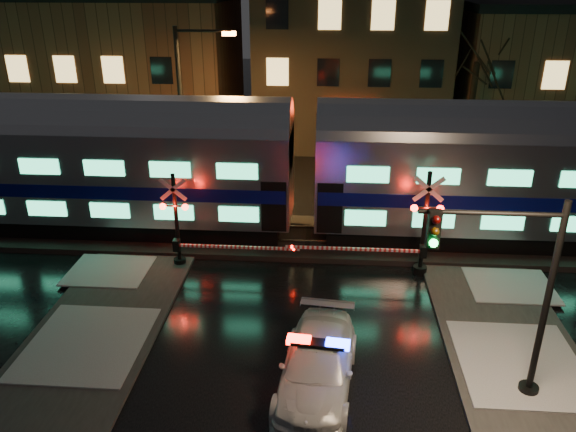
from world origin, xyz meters
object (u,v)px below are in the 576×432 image
Objects in this scene: traffic_light at (512,298)px; streetlight at (187,106)px; crossing_signal_right at (414,234)px; police_car at (318,365)px; crossing_signal_left at (186,230)px.

traffic_light is 17.57m from streetlight.
police_car is at bearing -117.23° from crossing_signal_right.
crossing_signal_left is (-8.61, -0.01, -0.14)m from crossing_signal_right.
crossing_signal_right is (3.39, 6.59, 1.00)m from police_car.
crossing_signal_left is at bearing 134.36° from police_car.
police_car is at bearing -51.60° from crossing_signal_left.
traffic_light is (1.46, -6.53, 1.34)m from crossing_signal_right.
traffic_light is (4.85, 0.06, 2.33)m from police_car.
streetlight is (-9.96, 6.69, 3.16)m from crossing_signal_right.
police_car is 0.86× the size of crossing_signal_right.
crossing_signal_right is at bearing 0.05° from crossing_signal_left.
traffic_light is at bearing -32.93° from crossing_signal_left.
crossing_signal_left is 0.94× the size of traffic_light.
crossing_signal_left is (-5.22, 6.58, 0.85)m from police_car.
crossing_signal_left is 0.64× the size of streetlight.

